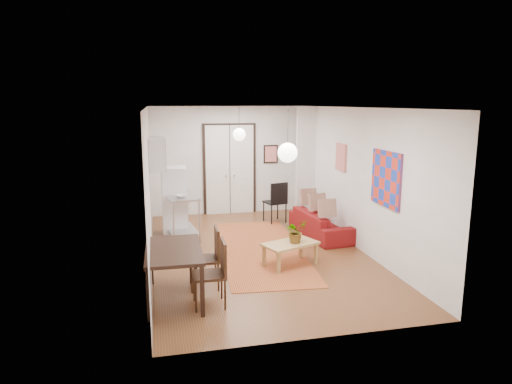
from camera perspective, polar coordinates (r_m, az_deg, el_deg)
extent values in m
plane|color=brown|center=(9.34, 0.26, -7.58)|extent=(7.00, 7.00, 0.00)
cube|color=silver|center=(8.84, 0.28, 10.51)|extent=(4.20, 7.00, 0.02)
cube|color=white|center=(12.38, -3.35, 3.95)|extent=(4.20, 0.02, 2.90)
cube|color=white|center=(5.70, 8.16, -4.75)|extent=(4.20, 0.02, 2.90)
cube|color=white|center=(8.76, -13.25, 0.66)|extent=(0.02, 7.00, 2.90)
cube|color=white|center=(9.66, 12.51, 1.66)|extent=(0.02, 7.00, 2.90)
cube|color=silver|center=(12.37, -3.31, 2.78)|extent=(1.44, 0.06, 2.50)
cube|color=white|center=(11.91, 6.23, 3.62)|extent=(0.50, 0.10, 2.90)
cube|color=silver|center=(10.18, -12.29, 4.70)|extent=(0.35, 1.00, 0.70)
cube|color=red|center=(8.52, 15.95, 1.60)|extent=(0.05, 1.00, 1.00)
cube|color=beige|center=(10.32, 10.59, 4.29)|extent=(0.05, 0.50, 0.60)
cube|color=red|center=(12.57, 1.86, 4.76)|extent=(0.40, 0.03, 0.50)
cube|color=#A36E44|center=(10.67, -13.13, 5.22)|extent=(0.03, 0.44, 0.54)
sphere|color=white|center=(10.83, -2.11, 7.18)|extent=(0.30, 0.30, 0.30)
cylinder|color=black|center=(10.81, -2.12, 9.30)|extent=(0.01, 0.01, 0.50)
sphere|color=white|center=(6.95, 3.97, 4.92)|extent=(0.30, 0.30, 0.30)
cylinder|color=black|center=(6.92, 4.01, 8.22)|extent=(0.01, 0.01, 0.50)
cube|color=#AD5E2B|center=(9.53, 0.60, -7.17)|extent=(1.93, 4.40, 0.01)
imported|color=maroon|center=(10.50, 8.09, -3.94)|extent=(0.95, 2.02, 0.57)
cube|color=tan|center=(8.52, 4.31, -6.48)|extent=(1.14, 0.89, 0.04)
cube|color=tan|center=(8.28, 1.76, -8.63)|extent=(0.07, 0.07, 0.40)
cube|color=tan|center=(8.53, 7.62, -8.11)|extent=(0.07, 0.07, 0.40)
cube|color=tan|center=(8.68, 1.03, -7.66)|extent=(0.07, 0.07, 0.40)
cube|color=tan|center=(8.93, 6.63, -7.21)|extent=(0.07, 0.07, 0.40)
imported|color=#2E6733|center=(8.48, 4.99, -4.89)|extent=(0.46, 0.49, 0.43)
cube|color=#ACAFB1|center=(10.28, -9.45, -0.44)|extent=(0.81, 1.36, 0.04)
cube|color=#ACAFB1|center=(10.46, -9.32, -4.57)|extent=(0.77, 1.31, 0.03)
cylinder|color=#ACAFB1|center=(9.79, -10.80, -3.95)|extent=(0.04, 0.04, 0.96)
cylinder|color=#ACAFB1|center=(9.82, -7.52, -3.80)|extent=(0.04, 0.04, 0.96)
cylinder|color=#ACAFB1|center=(10.96, -11.02, -2.34)|extent=(0.04, 0.04, 0.96)
cylinder|color=#ACAFB1|center=(10.99, -8.09, -2.21)|extent=(0.04, 0.04, 0.96)
imported|color=beige|center=(9.98, -9.36, -0.50)|extent=(0.28, 0.28, 0.06)
imported|color=teal|center=(10.50, -9.83, 0.48)|extent=(0.11, 0.11, 0.20)
cube|color=silver|center=(10.55, -10.16, -1.15)|extent=(0.56, 0.56, 1.56)
cube|color=black|center=(7.10, -10.27, -7.20)|extent=(0.87, 1.48, 0.05)
cube|color=black|center=(6.61, -13.13, -12.55)|extent=(0.06, 0.06, 0.76)
cube|color=black|center=(6.63, -6.63, -12.23)|extent=(0.06, 0.06, 0.76)
cube|color=black|center=(7.88, -13.08, -8.60)|extent=(0.06, 0.06, 0.76)
cube|color=black|center=(7.90, -7.70, -8.35)|extent=(0.06, 0.06, 0.76)
cube|color=#382112|center=(7.56, -6.54, -8.37)|extent=(0.49, 0.47, 0.04)
cube|color=#382112|center=(7.69, -6.76, -5.92)|extent=(0.05, 0.46, 0.50)
cylinder|color=#382112|center=(7.43, -7.88, -10.75)|extent=(0.03, 0.03, 0.48)
cylinder|color=#382112|center=(7.47, -4.76, -10.56)|extent=(0.03, 0.03, 0.48)
cylinder|color=#382112|center=(7.83, -8.15, -9.61)|extent=(0.03, 0.03, 0.48)
cylinder|color=#382112|center=(7.86, -5.19, -9.44)|extent=(0.03, 0.03, 0.48)
cube|color=#382112|center=(6.91, -5.90, -10.28)|extent=(0.49, 0.47, 0.04)
cube|color=#382112|center=(7.02, -6.16, -7.57)|extent=(0.05, 0.46, 0.50)
cylinder|color=#382112|center=(6.79, -7.37, -12.92)|extent=(0.03, 0.03, 0.48)
cylinder|color=#382112|center=(6.83, -3.93, -12.70)|extent=(0.03, 0.03, 0.48)
cylinder|color=#382112|center=(7.18, -7.69, -11.56)|extent=(0.03, 0.03, 0.48)
cylinder|color=#382112|center=(7.22, -4.45, -11.36)|extent=(0.03, 0.03, 0.48)
cube|color=black|center=(11.56, 2.36, -1.29)|extent=(0.58, 0.58, 0.04)
cube|color=black|center=(11.71, 2.10, 0.25)|extent=(0.47, 0.16, 0.51)
cylinder|color=black|center=(11.37, 1.61, -2.82)|extent=(0.03, 0.03, 0.51)
cylinder|color=black|center=(11.47, 3.63, -2.70)|extent=(0.03, 0.03, 0.51)
cylinder|color=black|center=(11.76, 1.11, -2.34)|extent=(0.03, 0.03, 0.51)
cylinder|color=black|center=(11.86, 3.07, -2.23)|extent=(0.03, 0.03, 0.51)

